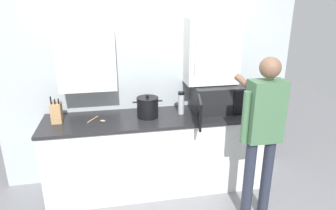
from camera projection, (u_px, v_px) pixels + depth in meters
back_wall_tiled at (150, 69)px, 3.60m from camera, size 3.66×0.44×2.74m
counter_unit at (155, 152)px, 3.61m from camera, size 2.56×0.68×0.94m
microwave_oven at (215, 99)px, 3.57m from camera, size 0.70×0.79×0.32m
stock_pot at (148, 107)px, 3.41m from camera, size 0.35×0.25×0.27m
wooden_spoon at (98, 120)px, 3.33m from camera, size 0.21×0.19×0.02m
thermos_flask at (181, 103)px, 3.50m from camera, size 0.08×0.08×0.27m
knife_block at (57, 113)px, 3.27m from camera, size 0.11×0.15×0.30m
person_figure at (262, 127)px, 2.91m from camera, size 0.44×0.58×1.74m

